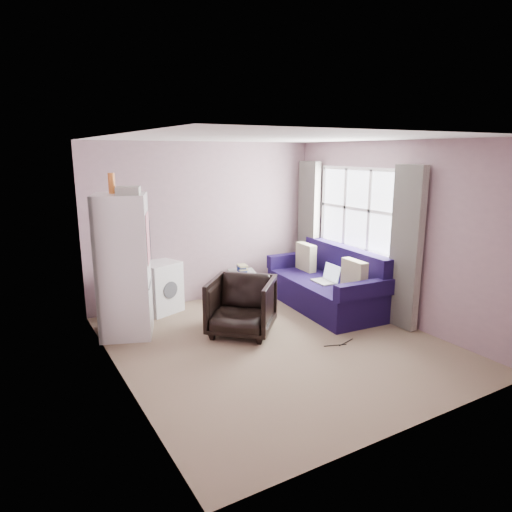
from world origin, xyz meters
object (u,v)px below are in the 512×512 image
at_px(fridge, 124,265).
at_px(sofa, 328,286).
at_px(armchair, 241,303).
at_px(washing_machine, 158,286).
at_px(side_table, 242,282).

xyz_separation_m(fridge, sofa, (2.96, -0.46, -0.60)).
height_order(armchair, washing_machine, armchair).
bearing_deg(fridge, side_table, 36.93).
distance_m(washing_machine, side_table, 1.39).
height_order(armchair, fridge, fridge).
bearing_deg(sofa, side_table, 136.38).
height_order(fridge, side_table, fridge).
distance_m(armchair, sofa, 1.67).
distance_m(fridge, side_table, 2.21).
bearing_deg(washing_machine, armchair, -84.79).
xyz_separation_m(side_table, sofa, (0.93, -1.04, 0.07)).
xyz_separation_m(armchair, side_table, (0.71, 1.30, -0.15)).
bearing_deg(armchair, fridge, -165.74).
distance_m(side_table, sofa, 1.40).
relative_size(fridge, side_table, 3.74).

